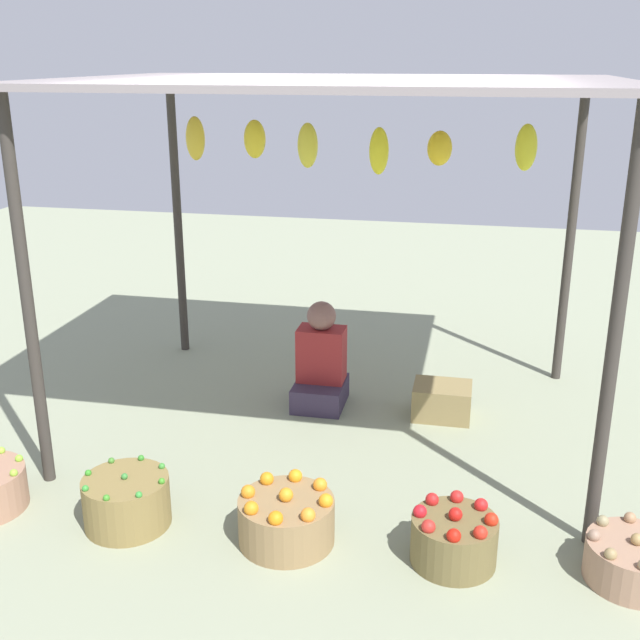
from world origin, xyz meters
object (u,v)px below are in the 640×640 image
wooden_crate_near_vendor (442,401)px  basket_green_chilies (127,501)px  basket_oranges (287,519)px  basket_red_tomatoes (454,539)px  vendor_person (321,366)px  basket_potatoes (634,561)px

wooden_crate_near_vendor → basket_green_chilies: bearing=-133.2°
basket_green_chilies → basket_oranges: basket_oranges is taller
basket_green_chilies → basket_red_tomatoes: 1.76m
vendor_person → wooden_crate_near_vendor: 0.91m
basket_oranges → wooden_crate_near_vendor: size_ratio=1.25×
basket_oranges → basket_red_tomatoes: 0.87m
basket_green_chilies → basket_red_tomatoes: size_ratio=1.08×
vendor_person → basket_red_tomatoes: size_ratio=1.79×
basket_potatoes → wooden_crate_near_vendor: 1.94m
basket_green_chilies → basket_red_tomatoes: basket_green_chilies is taller
basket_potatoes → wooden_crate_near_vendor: size_ratio=1.15×
vendor_person → basket_potatoes: 2.56m
basket_oranges → basket_potatoes: 1.74m
basket_green_chilies → basket_red_tomatoes: (1.76, 0.03, -0.01)m
wooden_crate_near_vendor → basket_red_tomatoes: bearing=-84.7°
basket_green_chilies → basket_potatoes: bearing=1.2°
vendor_person → wooden_crate_near_vendor: bearing=-2.5°
basket_oranges → basket_red_tomatoes: basket_oranges is taller
basket_potatoes → vendor_person: bearing=138.5°
basket_red_tomatoes → basket_potatoes: (0.87, 0.03, -0.02)m
vendor_person → basket_potatoes: (1.91, -1.69, -0.19)m
wooden_crate_near_vendor → vendor_person: bearing=177.5°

